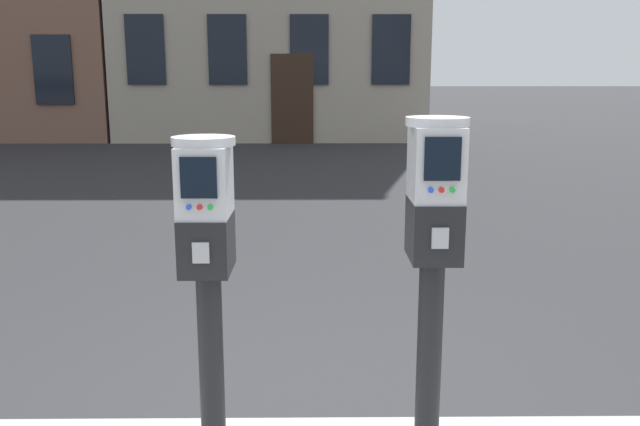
% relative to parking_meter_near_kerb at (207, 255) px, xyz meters
% --- Properties ---
extents(parking_meter_near_kerb, '(0.22, 0.25, 1.33)m').
position_rel_parking_meter_near_kerb_xyz_m(parking_meter_near_kerb, '(0.00, 0.00, 0.00)').
color(parking_meter_near_kerb, black).
rests_on(parking_meter_near_kerb, sidewalk_slab).
extents(parking_meter_twin_adjacent, '(0.22, 0.25, 1.39)m').
position_rel_parking_meter_near_kerb_xyz_m(parking_meter_twin_adjacent, '(0.79, 0.00, 0.04)').
color(parking_meter_twin_adjacent, black).
rests_on(parking_meter_twin_adjacent, sidewalk_slab).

